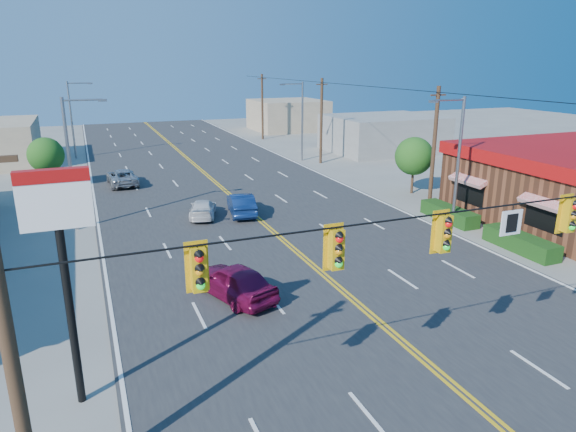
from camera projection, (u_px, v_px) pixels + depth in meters
name	position (u px, v px, depth m)	size (l,w,h in m)	color
ground	(460.00, 393.00, 16.06)	(160.00, 160.00, 0.00)	gray
road	(257.00, 218.00, 33.83)	(20.00, 120.00, 0.06)	#2D2D30
signal_span	(473.00, 247.00, 14.61)	(24.32, 0.34, 9.00)	#47301E
pizza_hut_sign	(61.00, 241.00, 14.20)	(1.90, 0.30, 6.85)	black
streetlight_se	(456.00, 155.00, 31.04)	(2.55, 0.25, 8.00)	gray
streetlight_ne	(301.00, 117.00, 52.37)	(2.55, 0.25, 8.00)	gray
streetlight_sw	(73.00, 157.00, 30.47)	(2.55, 0.25, 8.00)	gray
streetlight_nw	(73.00, 116.00, 53.57)	(2.55, 0.25, 8.00)	gray
utility_pole_near	(434.00, 149.00, 35.19)	(0.28, 0.28, 8.40)	#47301E
utility_pole_mid	(321.00, 121.00, 51.18)	(0.28, 0.28, 8.40)	#47301E
utility_pole_far	(262.00, 107.00, 67.18)	(0.28, 0.28, 8.40)	#47301E
tree_kfc_rear	(414.00, 156.00, 39.57)	(2.94, 2.94, 4.41)	#47301E
tree_west	(46.00, 155.00, 40.84)	(2.80, 2.80, 4.20)	#47301E
bld_east_mid	(383.00, 134.00, 58.86)	(12.00, 10.00, 4.00)	gray
bld_east_far	(288.00, 115.00, 77.29)	(10.00, 10.00, 4.40)	tan
car_magenta	(234.00, 282.00, 22.21)	(1.82, 4.52, 1.54)	maroon
car_blue	(241.00, 205.00, 34.43)	(1.53, 4.38, 1.44)	navy
car_white	(203.00, 209.00, 33.90)	(1.60, 3.93, 1.14)	silver
car_silver	(122.00, 178.00, 42.65)	(2.22, 4.81, 1.34)	#A6A8AB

